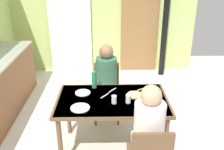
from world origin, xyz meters
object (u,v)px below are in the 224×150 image
chair_far_diner (107,88)px  person_far_diner (106,75)px  person_near_diner (149,125)px  dining_table (112,105)px  water_bottle_green_near (94,79)px

chair_far_diner → person_far_diner: size_ratio=1.13×
chair_far_diner → person_near_diner: 1.47m
dining_table → person_near_diner: (0.34, -0.62, 0.13)m
person_far_diner → water_bottle_green_near: size_ratio=2.95×
chair_far_diner → water_bottle_green_near: (-0.16, -0.44, 0.36)m
person_near_diner → person_far_diner: (-0.41, 1.24, 0.00)m
dining_table → person_near_diner: 0.72m
dining_table → chair_far_diner: (-0.07, 0.76, -0.16)m
person_near_diner → water_bottle_green_near: size_ratio=2.95×
person_far_diner → water_bottle_green_near: bearing=62.1°
person_near_diner → person_far_diner: bearing=108.4°
chair_far_diner → person_far_diner: (-0.00, -0.14, 0.28)m
person_far_diner → water_bottle_green_near: 0.35m
water_bottle_green_near → chair_far_diner: bearing=69.9°
person_near_diner → person_far_diner: size_ratio=1.00×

